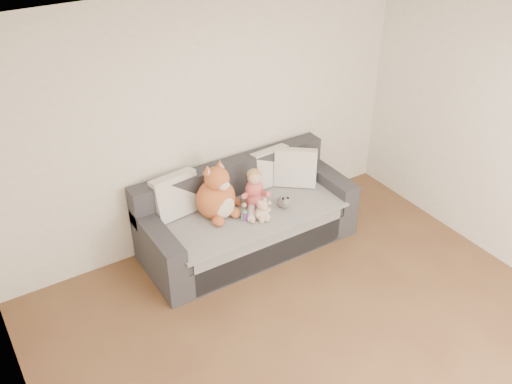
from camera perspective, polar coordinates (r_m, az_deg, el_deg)
room_shell at (r=4.18m, az=8.36°, el=-3.48°), size 5.00×5.00×5.00m
sofa at (r=5.93m, az=-0.98°, el=-2.75°), size 2.20×0.94×0.85m
cushion_left at (r=5.66m, az=-8.05°, el=-0.34°), size 0.50×0.27×0.45m
cushion_right_back at (r=6.13m, az=1.50°, el=2.54°), size 0.44×0.22×0.41m
cushion_right_front at (r=6.11m, az=3.97°, el=2.45°), size 0.48×0.44×0.42m
toddler at (r=5.72m, az=-0.11°, el=-0.04°), size 0.32×0.43×0.43m
plush_cat at (r=5.59m, az=-3.91°, el=-0.39°), size 0.50×0.46×0.62m
teddy_bear at (r=5.59m, az=0.65°, el=-1.95°), size 0.19×0.14×0.24m
plush_cow at (r=5.79m, az=2.81°, el=-1.01°), size 0.13×0.19×0.15m
sippy_cup at (r=5.61m, az=-1.13°, el=-2.24°), size 0.11×0.09×0.12m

